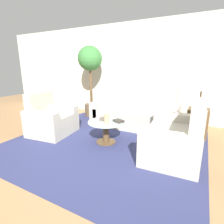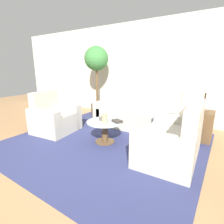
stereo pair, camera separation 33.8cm
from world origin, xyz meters
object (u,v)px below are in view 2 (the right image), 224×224
(table_lamp, at_px, (207,86))
(book_stack, at_px, (117,121))
(loveseat, at_px, (175,141))
(potted_plant, at_px, (96,66))
(coffee_table, at_px, (105,129))
(bowl, at_px, (102,119))
(armchair, at_px, (54,119))
(vase, at_px, (105,119))
(sofa_main, at_px, (138,115))

(table_lamp, distance_m, book_stack, 1.79)
(book_stack, bearing_deg, loveseat, 24.80)
(loveseat, relative_size, potted_plant, 0.66)
(coffee_table, bearing_deg, bowl, 152.50)
(coffee_table, distance_m, bowl, 0.20)
(armchair, distance_m, coffee_table, 1.33)
(bowl, relative_size, book_stack, 0.64)
(potted_plant, bearing_deg, vase, -48.16)
(potted_plant, height_order, vase, potted_plant)
(armchair, distance_m, potted_plant, 1.97)
(sofa_main, relative_size, vase, 11.57)
(bowl, bearing_deg, vase, -42.46)
(book_stack, bearing_deg, armchair, -147.55)
(table_lamp, bearing_deg, vase, -139.30)
(vase, height_order, book_stack, vase)
(armchair, xyz_separation_m, table_lamp, (2.84, 1.28, 0.78))
(loveseat, distance_m, potted_plant, 3.16)
(table_lamp, distance_m, potted_plant, 2.90)
(sofa_main, xyz_separation_m, vase, (-0.06, -1.32, 0.22))
(sofa_main, relative_size, bowl, 13.93)
(table_lamp, xyz_separation_m, vase, (-1.45, -1.24, -0.56))
(armchair, bearing_deg, loveseat, -91.52)
(bowl, bearing_deg, table_lamp, 34.13)
(potted_plant, xyz_separation_m, bowl, (1.24, -1.42, -0.98))
(vase, xyz_separation_m, bowl, (-0.17, 0.15, -0.06))
(sofa_main, height_order, armchair, sofa_main)
(loveseat, bearing_deg, coffee_table, -88.26)
(armchair, xyz_separation_m, loveseat, (2.59, 0.24, 0.00))
(armchair, height_order, coffee_table, armchair)
(sofa_main, height_order, vase, sofa_main)
(vase, bearing_deg, potted_plant, 131.84)
(potted_plant, xyz_separation_m, book_stack, (1.55, -1.38, -0.99))
(table_lamp, relative_size, bowl, 4.30)
(vase, bearing_deg, sofa_main, 87.56)
(coffee_table, xyz_separation_m, book_stack, (0.22, 0.09, 0.17))
(potted_plant, height_order, bowl, potted_plant)
(table_lamp, relative_size, potted_plant, 0.31)
(coffee_table, xyz_separation_m, vase, (0.08, -0.11, 0.24))
(coffee_table, bearing_deg, sofa_main, 83.72)
(bowl, height_order, book_stack, bowl)
(vase, bearing_deg, loveseat, 9.69)
(vase, height_order, bowl, vase)
(loveseat, height_order, coffee_table, loveseat)
(vase, distance_m, bowl, 0.23)
(sofa_main, bearing_deg, coffee_table, -96.28)
(sofa_main, bearing_deg, book_stack, -85.61)
(table_lamp, height_order, potted_plant, potted_plant)
(potted_plant, bearing_deg, armchair, -89.59)
(sofa_main, height_order, potted_plant, potted_plant)
(loveseat, distance_m, bowl, 1.37)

